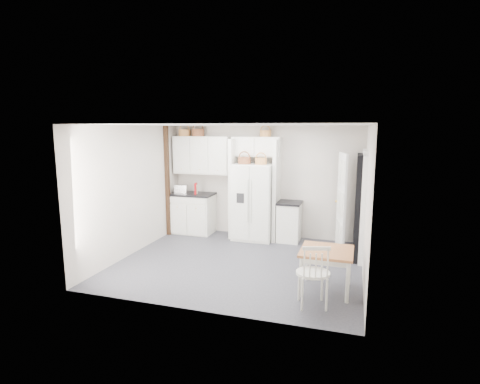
% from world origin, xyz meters
% --- Properties ---
extents(floor, '(4.50, 4.50, 0.00)m').
position_xyz_m(floor, '(0.00, 0.00, 0.00)').
color(floor, '#2B2B32').
rests_on(floor, ground).
extents(ceiling, '(4.50, 4.50, 0.00)m').
position_xyz_m(ceiling, '(0.00, 0.00, 2.60)').
color(ceiling, white).
rests_on(ceiling, wall_back).
extents(wall_back, '(4.50, 0.00, 4.50)m').
position_xyz_m(wall_back, '(0.00, 2.00, 1.30)').
color(wall_back, '#AEA9A0').
rests_on(wall_back, floor).
extents(wall_left, '(0.00, 4.00, 4.00)m').
position_xyz_m(wall_left, '(-2.25, 0.00, 1.30)').
color(wall_left, '#AEA9A0').
rests_on(wall_left, floor).
extents(wall_right, '(0.00, 4.00, 4.00)m').
position_xyz_m(wall_right, '(2.25, 0.00, 1.30)').
color(wall_right, '#AEA9A0').
rests_on(wall_right, floor).
extents(refrigerator, '(0.91, 0.73, 1.75)m').
position_xyz_m(refrigerator, '(-0.15, 1.63, 0.88)').
color(refrigerator, silver).
rests_on(refrigerator, floor).
extents(base_cab_left, '(1.01, 0.64, 0.94)m').
position_xyz_m(base_cab_left, '(-1.73, 1.70, 0.47)').
color(base_cab_left, beige).
rests_on(base_cab_left, floor).
extents(base_cab_right, '(0.49, 0.59, 0.86)m').
position_xyz_m(base_cab_right, '(0.66, 1.70, 0.43)').
color(base_cab_right, beige).
rests_on(base_cab_right, floor).
extents(dining_table, '(0.81, 0.81, 0.67)m').
position_xyz_m(dining_table, '(1.68, -0.78, 0.33)').
color(dining_table, brown).
rests_on(dining_table, floor).
extents(windsor_chair, '(0.59, 0.56, 0.99)m').
position_xyz_m(windsor_chair, '(1.53, -1.36, 0.50)').
color(windsor_chair, beige).
rests_on(windsor_chair, floor).
extents(counter_left, '(1.06, 0.68, 0.04)m').
position_xyz_m(counter_left, '(-1.73, 1.70, 0.96)').
color(counter_left, black).
rests_on(counter_left, base_cab_left).
extents(counter_right, '(0.53, 0.63, 0.04)m').
position_xyz_m(counter_right, '(0.66, 1.70, 0.88)').
color(counter_right, black).
rests_on(counter_right, base_cab_right).
extents(toaster, '(0.32, 0.21, 0.21)m').
position_xyz_m(toaster, '(-1.97, 1.60, 1.08)').
color(toaster, silver).
rests_on(toaster, counter_left).
extents(cookbook_red, '(0.08, 0.18, 0.27)m').
position_xyz_m(cookbook_red, '(-1.59, 1.62, 1.11)').
color(cookbook_red, '#9E080D').
rests_on(cookbook_red, counter_left).
extents(cookbook_cream, '(0.05, 0.15, 0.22)m').
position_xyz_m(cookbook_cream, '(-1.59, 1.62, 1.09)').
color(cookbook_cream, beige).
rests_on(cookbook_cream, counter_left).
extents(basket_upper_a, '(0.29, 0.29, 0.16)m').
position_xyz_m(basket_upper_a, '(-1.95, 1.83, 2.43)').
color(basket_upper_a, olive).
rests_on(basket_upper_a, upper_cabinet).
extents(basket_upper_b, '(0.30, 0.30, 0.18)m').
position_xyz_m(basket_upper_b, '(-1.60, 1.83, 2.44)').
color(basket_upper_b, '#552713').
rests_on(basket_upper_b, upper_cabinet).
extents(basket_bridge_b, '(0.25, 0.25, 0.15)m').
position_xyz_m(basket_bridge_b, '(0.05, 1.83, 2.42)').
color(basket_bridge_b, olive).
rests_on(basket_bridge_b, bridge_cabinet).
extents(basket_fridge_a, '(0.28, 0.28, 0.15)m').
position_xyz_m(basket_fridge_a, '(-0.35, 1.53, 1.83)').
color(basket_fridge_a, '#552713').
rests_on(basket_fridge_a, refrigerator).
extents(basket_fridge_b, '(0.26, 0.26, 0.14)m').
position_xyz_m(basket_fridge_b, '(0.03, 1.53, 1.82)').
color(basket_fridge_b, olive).
rests_on(basket_fridge_b, refrigerator).
extents(upper_cabinet, '(1.40, 0.34, 0.90)m').
position_xyz_m(upper_cabinet, '(-1.50, 1.83, 1.90)').
color(upper_cabinet, beige).
rests_on(upper_cabinet, wall_back).
extents(bridge_cabinet, '(1.12, 0.34, 0.45)m').
position_xyz_m(bridge_cabinet, '(-0.15, 1.83, 2.12)').
color(bridge_cabinet, beige).
rests_on(bridge_cabinet, wall_back).
extents(fridge_panel_left, '(0.08, 0.60, 2.30)m').
position_xyz_m(fridge_panel_left, '(-0.66, 1.70, 1.15)').
color(fridge_panel_left, beige).
rests_on(fridge_panel_left, floor).
extents(fridge_panel_right, '(0.08, 0.60, 2.30)m').
position_xyz_m(fridge_panel_right, '(0.36, 1.70, 1.15)').
color(fridge_panel_right, beige).
rests_on(fridge_panel_right, floor).
extents(trim_post, '(0.09, 0.09, 2.60)m').
position_xyz_m(trim_post, '(-2.20, 1.35, 1.30)').
color(trim_post, black).
rests_on(trim_post, floor).
extents(doorway_void, '(0.18, 0.85, 2.05)m').
position_xyz_m(doorway_void, '(2.16, 1.00, 1.02)').
color(doorway_void, black).
rests_on(doorway_void, floor).
extents(door_slab, '(0.21, 0.79, 2.05)m').
position_xyz_m(door_slab, '(1.80, 1.33, 1.02)').
color(door_slab, white).
rests_on(door_slab, floor).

